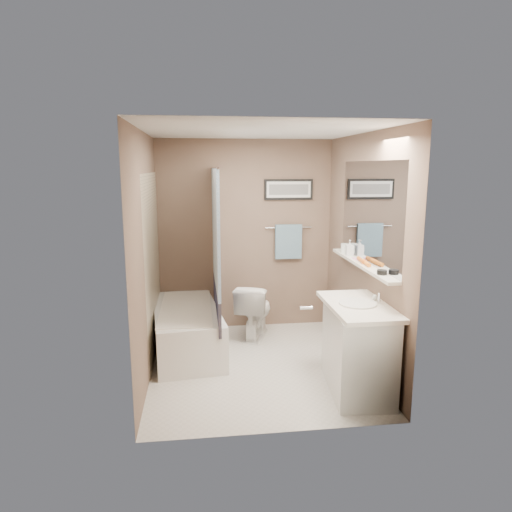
{
  "coord_description": "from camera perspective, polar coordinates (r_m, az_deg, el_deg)",
  "views": [
    {
      "loc": [
        -0.58,
        -4.47,
        2.06
      ],
      "look_at": [
        0.0,
        0.15,
        1.15
      ],
      "focal_mm": 32.0,
      "sensor_mm": 36.0,
      "label": 1
    }
  ],
  "objects": [
    {
      "name": "pink_comb",
      "position": [
        4.85,
        12.43,
        -0.38
      ],
      "size": [
        0.05,
        0.16,
        0.01
      ],
      "primitive_type": "cube",
      "rotation": [
        0.0,
        0.0,
        0.13
      ],
      "color": "pink",
      "rests_on": "shelf"
    },
    {
      "name": "curtain_upper",
      "position": [
        5.01,
        -5.05,
        3.46
      ],
      "size": [
        0.03,
        1.45,
        1.28
      ],
      "primitive_type": "cube",
      "color": "white",
      "rests_on": "curtain_rod"
    },
    {
      "name": "countertop",
      "position": [
        4.26,
        12.71,
        -6.14
      ],
      "size": [
        0.54,
        0.96,
        0.04
      ],
      "primitive_type": "cube",
      "color": "white",
      "rests_on": "vanity"
    },
    {
      "name": "towel_bar",
      "position": [
        5.84,
        4.06,
        3.58
      ],
      "size": [
        0.6,
        0.02,
        0.02
      ],
      "primitive_type": "cylinder",
      "rotation": [
        0.0,
        1.57,
        0.0
      ],
      "color": "silver",
      "rests_on": "wall_back"
    },
    {
      "name": "wall_left",
      "position": [
        4.58,
        -13.3,
        -0.07
      ],
      "size": [
        0.04,
        2.5,
        2.4
      ],
      "primitive_type": "cube",
      "color": "brown",
      "rests_on": "ground"
    },
    {
      "name": "glass_jar",
      "position": [
        5.22,
        10.99,
        0.98
      ],
      "size": [
        0.08,
        0.08,
        0.1
      ],
      "primitive_type": "cylinder",
      "color": "silver",
      "rests_on": "shelf"
    },
    {
      "name": "door",
      "position": [
        3.58,
        11.67,
        -6.43
      ],
      "size": [
        0.8,
        0.02,
        2.0
      ],
      "primitive_type": "cube",
      "color": "silver",
      "rests_on": "wall_front"
    },
    {
      "name": "tub_rim",
      "position": [
        5.22,
        -8.75,
        -6.46
      ],
      "size": [
        0.56,
        1.36,
        0.02
      ],
      "primitive_type": "cube",
      "color": "white",
      "rests_on": "bathtub"
    },
    {
      "name": "toilet",
      "position": [
        5.61,
        -0.17,
        -6.78
      ],
      "size": [
        0.58,
        0.75,
        0.68
      ],
      "primitive_type": "imported",
      "rotation": [
        0.0,
        0.0,
        2.8
      ],
      "color": "white",
      "rests_on": "ground"
    },
    {
      "name": "wall_front",
      "position": [
        3.4,
        2.91,
        -3.63
      ],
      "size": [
        2.2,
        0.04,
        2.4
      ],
      "primitive_type": "cube",
      "color": "brown",
      "rests_on": "ground"
    },
    {
      "name": "wall_right",
      "position": [
        4.84,
        13.01,
        0.55
      ],
      "size": [
        0.04,
        2.5,
        2.4
      ],
      "primitive_type": "cube",
      "color": "brown",
      "rests_on": "ground"
    },
    {
      "name": "soap_bottle",
      "position": [
        5.04,
        11.63,
        1.02
      ],
      "size": [
        0.08,
        0.09,
        0.17
      ],
      "primitive_type": "imported",
      "rotation": [
        0.0,
        0.0,
        -0.11
      ],
      "color": "#999999",
      "rests_on": "shelf"
    },
    {
      "name": "towel",
      "position": [
        5.85,
        4.07,
        1.8
      ],
      "size": [
        0.34,
        0.05,
        0.44
      ],
      "primitive_type": "cube",
      "color": "#8EBACE",
      "rests_on": "towel_bar"
    },
    {
      "name": "art_mat",
      "position": [
        5.8,
        4.12,
        8.28
      ],
      "size": [
        0.56,
        0.0,
        0.2
      ],
      "primitive_type": "cube",
      "color": "white",
      "rests_on": "art_frame"
    },
    {
      "name": "art_frame",
      "position": [
        5.82,
        4.09,
        8.29
      ],
      "size": [
        0.62,
        0.02,
        0.26
      ],
      "primitive_type": "cube",
      "color": "black",
      "rests_on": "wall_back"
    },
    {
      "name": "ground",
      "position": [
        4.95,
        0.22,
        -13.51
      ],
      "size": [
        2.5,
        2.5,
        0.0
      ],
      "primitive_type": "plane",
      "color": "silver",
      "rests_on": "ground"
    },
    {
      "name": "faucet_knob",
      "position": [
        4.4,
        14.64,
        -4.99
      ],
      "size": [
        0.05,
        0.05,
        0.05
      ],
      "primitive_type": "sphere",
      "color": "silver",
      "rests_on": "countertop"
    },
    {
      "name": "curtain_lower",
      "position": [
        5.19,
        -4.9,
        -5.55
      ],
      "size": [
        0.03,
        1.45,
        0.36
      ],
      "primitive_type": "cube",
      "color": "#28294B",
      "rests_on": "curtain_rod"
    },
    {
      "name": "mirror",
      "position": [
        4.65,
        13.99,
        5.31
      ],
      "size": [
        0.02,
        1.6,
        1.0
      ],
      "primitive_type": "cube",
      "color": "silver",
      "rests_on": "wall_right"
    },
    {
      "name": "candle_bowl_near",
      "position": [
        4.24,
        15.46,
        -1.97
      ],
      "size": [
        0.09,
        0.09,
        0.04
      ],
      "primitive_type": "cylinder",
      "color": "black",
      "rests_on": "shelf"
    },
    {
      "name": "wall_back",
      "position": [
        5.79,
        -1.34,
        2.53
      ],
      "size": [
        2.2,
        0.04,
        2.4
      ],
      "primitive_type": "cube",
      "color": "brown",
      "rests_on": "ground"
    },
    {
      "name": "bathtub",
      "position": [
        5.3,
        -8.67,
        -9.04
      ],
      "size": [
        0.87,
        1.57,
        0.5
      ],
      "primitive_type": "cube",
      "rotation": [
        0.0,
        0.0,
        0.11
      ],
      "color": "white",
      "rests_on": "ground"
    },
    {
      "name": "ceiling",
      "position": [
        4.51,
        0.25,
        15.13
      ],
      "size": [
        2.2,
        2.5,
        0.04
      ],
      "primitive_type": "cube",
      "color": "silver",
      "rests_on": "wall_back"
    },
    {
      "name": "door_handle",
      "position": [
        3.54,
        6.3,
        -6.47
      ],
      "size": [
        0.1,
        0.02,
        0.02
      ],
      "primitive_type": "cylinder",
      "rotation": [
        0.0,
        1.57,
        0.0
      ],
      "color": "silver",
      "rests_on": "door"
    },
    {
      "name": "tile_surround",
      "position": [
        5.1,
        -12.76,
        -1.2
      ],
      "size": [
        0.02,
        1.55,
        2.0
      ],
      "primitive_type": "cube",
      "color": "#C2B093",
      "rests_on": "wall_left"
    },
    {
      "name": "sink_basin",
      "position": [
        4.25,
        12.6,
        -5.79
      ],
      "size": [
        0.34,
        0.34,
        0.01
      ],
      "primitive_type": "cylinder",
      "color": "white",
      "rests_on": "countertop"
    },
    {
      "name": "hair_brush_front",
      "position": [
        4.59,
        13.61,
        -0.86
      ],
      "size": [
        0.06,
        0.22,
        0.04
      ],
      "primitive_type": "cylinder",
      "rotation": [
        1.57,
        0.0,
        -0.1
      ],
      "color": "orange",
      "rests_on": "shelf"
    },
    {
      "name": "vanity",
      "position": [
        4.41,
        12.6,
        -11.36
      ],
      "size": [
        0.58,
        0.94,
        0.8
      ],
      "primitive_type": "cube",
      "rotation": [
        0.0,
        0.0,
        -0.09
      ],
      "color": "silver",
      "rests_on": "ground"
    },
    {
      "name": "curtain_rod",
      "position": [
        4.97,
        -5.18,
        10.91
      ],
      "size": [
        0.02,
        1.55,
        0.02
      ],
      "primitive_type": "cylinder",
      "rotation": [
        1.57,
        0.0,
        0.0
      ],
      "color": "silver",
      "rests_on": "wall_left"
    },
    {
      "name": "art_image",
      "position": [
        5.8,
        4.12,
        8.28
      ],
      "size": [
        0.5,
        0.0,
        0.13
      ],
      "primitive_type": "cube",
      "color": "#595959",
      "rests_on": "art_mat"
    },
    {
      "name": "shelf",
      "position": [
        4.71,
        13.07,
        -0.99
      ],
      "size": [
        0.12,
        1.6,
        0.03
      ],
      "primitive_type": "cube",
      "color": "silver",
      "rests_on": "wall_right"
    },
    {
      "name": "hair_brush_back",
      "position": [
        4.71,
        13.02,
        -0.51
      ],
      "size": [
        0.06,
        0.22,
        0.04
      ],
      "primitive_type": "cylinder",
      "rotation": [
        1.57,
        0.0,
        -0.08
      ],
      "color": "#C35B1B",
      "rests_on": "shelf"
    },
    {
      "name": "faucet_spout",
      "position": [
        4.31,
        15.14,
        -5.09
      ],
      "size": [
        0.02,
        0.02,
        0.1
      ],
      "primitive_type": "cylinder",
      "color": "silver",
      "rests_on": "countertop"
    }
  ]
}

